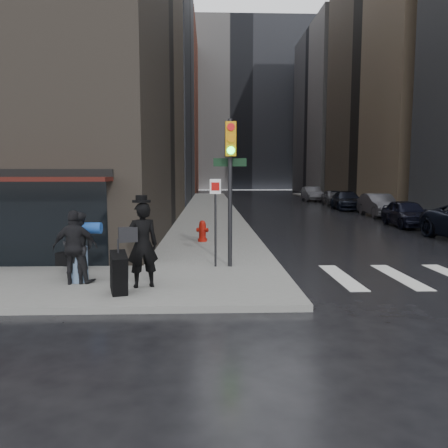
% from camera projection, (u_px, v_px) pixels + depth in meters
% --- Properties ---
extents(ground, '(140.00, 140.00, 0.00)m').
position_uv_depth(ground, '(213.00, 288.00, 10.74)').
color(ground, black).
rests_on(ground, ground).
extents(sidewalk_left, '(4.00, 50.00, 0.15)m').
position_uv_depth(sidewalk_left, '(210.00, 206.00, 37.55)').
color(sidewalk_left, slate).
rests_on(sidewalk_left, ground).
extents(sidewalk_right, '(3.00, 50.00, 0.15)m').
position_uv_depth(sidewalk_right, '(365.00, 206.00, 38.02)').
color(sidewalk_right, slate).
rests_on(sidewalk_right, ground).
extents(bldg_left_mid, '(22.00, 24.00, 34.00)m').
position_uv_depth(bldg_left_mid, '(86.00, 40.00, 46.13)').
color(bldg_left_mid, '#65625E').
rests_on(bldg_left_mid, ground).
extents(bldg_left_far, '(22.00, 20.00, 26.00)m').
position_uv_depth(bldg_left_far, '(129.00, 111.00, 70.41)').
color(bldg_left_far, brown).
rests_on(bldg_left_far, ground).
extents(bldg_right_far, '(22.00, 20.00, 25.00)m').
position_uv_depth(bldg_right_far, '(376.00, 112.00, 67.85)').
color(bldg_right_far, '#65625E').
rests_on(bldg_right_far, ground).
extents(bldg_distant, '(40.00, 12.00, 32.00)m').
position_uv_depth(bldg_distant, '(239.00, 108.00, 86.63)').
color(bldg_distant, '#65625E').
rests_on(bldg_distant, ground).
extents(man_overcoat, '(1.12, 1.38, 2.19)m').
position_uv_depth(man_overcoat, '(138.00, 249.00, 10.01)').
color(man_overcoat, black).
rests_on(man_overcoat, ground).
extents(man_jeans, '(1.21, 0.87, 1.73)m').
position_uv_depth(man_jeans, '(78.00, 247.00, 10.65)').
color(man_jeans, black).
rests_on(man_jeans, ground).
extents(man_greycoat, '(1.08, 0.54, 1.78)m').
position_uv_depth(man_greycoat, '(75.00, 247.00, 10.44)').
color(man_greycoat, black).
rests_on(man_greycoat, ground).
extents(traffic_light, '(1.04, 0.46, 4.17)m').
position_uv_depth(traffic_light, '(229.00, 172.00, 12.17)').
color(traffic_light, black).
rests_on(traffic_light, ground).
extents(fire_hydrant, '(0.48, 0.37, 0.84)m').
position_uv_depth(fire_hydrant, '(202.00, 232.00, 17.22)').
color(fire_hydrant, '#951209').
rests_on(fire_hydrant, ground).
extents(parked_car_1, '(2.02, 4.34, 1.44)m').
position_uv_depth(parked_car_1, '(407.00, 213.00, 23.41)').
color(parked_car_1, black).
rests_on(parked_car_1, ground).
extents(parked_car_2, '(1.76, 4.65, 1.51)m').
position_uv_depth(parked_car_2, '(379.00, 205.00, 29.27)').
color(parked_car_2, '#3C3C41').
rests_on(parked_car_2, ground).
extents(parked_car_3, '(2.51, 5.18, 1.45)m').
position_uv_depth(parked_car_3, '(347.00, 200.00, 35.10)').
color(parked_car_3, black).
rests_on(parked_car_3, ground).
extents(parked_car_4, '(1.90, 4.21, 1.40)m').
position_uv_depth(parked_car_4, '(333.00, 197.00, 40.96)').
color(parked_car_4, '#505055').
rests_on(parked_car_4, ground).
extents(parked_car_5, '(1.82, 4.72, 1.53)m').
position_uv_depth(parked_car_5, '(312.00, 194.00, 46.77)').
color(parked_car_5, '#505055').
rests_on(parked_car_5, ground).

